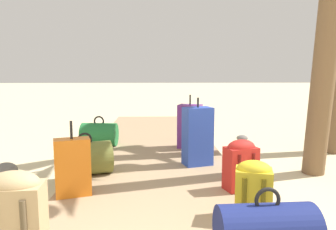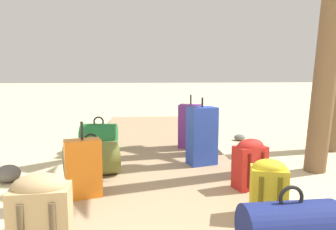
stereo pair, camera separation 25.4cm
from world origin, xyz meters
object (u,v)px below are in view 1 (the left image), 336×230
(backpack_yellow, at_px, (253,189))
(suitcase_blue, at_px, (198,136))
(duffel_bag_green, at_px, (99,134))
(suitcase_purple, at_px, (190,126))
(backpack_red, at_px, (241,164))
(suitcase_orange, at_px, (73,167))
(duffel_bag_olive, at_px, (85,158))
(backpack_tan, at_px, (15,219))

(backpack_yellow, distance_m, suitcase_blue, 1.54)
(duffel_bag_green, bearing_deg, suitcase_purple, -7.56)
(duffel_bag_green, distance_m, backpack_yellow, 3.08)
(backpack_yellow, xyz_separation_m, backpack_red, (0.06, 0.64, 0.02))
(suitcase_orange, height_order, backpack_red, suitcase_orange)
(duffel_bag_green, height_order, backpack_red, backpack_red)
(duffel_bag_olive, relative_size, suitcase_blue, 0.79)
(suitcase_orange, xyz_separation_m, duffel_bag_olive, (-0.02, 0.61, -0.08))
(backpack_yellow, distance_m, backpack_red, 0.64)
(duffel_bag_olive, relative_size, duffel_bag_green, 1.16)
(suitcase_orange, distance_m, suitcase_purple, 2.27)
(suitcase_purple, relative_size, suitcase_blue, 0.96)
(suitcase_orange, xyz_separation_m, suitcase_blue, (1.28, 0.97, 0.09))
(duffel_bag_green, bearing_deg, suitcase_orange, -86.81)
(backpack_tan, bearing_deg, suitcase_blue, 58.44)
(backpack_yellow, relative_size, backpack_red, 0.94)
(suitcase_purple, relative_size, duffel_bag_green, 1.42)
(backpack_tan, relative_size, suitcase_purple, 0.74)
(suitcase_purple, xyz_separation_m, suitcase_blue, (0.00, -0.90, 0.03))
(suitcase_orange, relative_size, duffel_bag_olive, 1.06)
(suitcase_purple, bearing_deg, suitcase_orange, -124.37)
(duffel_bag_olive, bearing_deg, backpack_yellow, -36.71)
(backpack_red, bearing_deg, suitcase_blue, 109.83)
(duffel_bag_green, distance_m, suitcase_blue, 1.78)
(backpack_tan, height_order, backpack_yellow, backpack_tan)
(backpack_tan, distance_m, duffel_bag_olive, 1.78)
(duffel_bag_olive, relative_size, suitcase_purple, 0.82)
(duffel_bag_olive, height_order, backpack_red, backpack_red)
(suitcase_purple, bearing_deg, suitcase_blue, -89.70)
(backpack_tan, height_order, suitcase_blue, suitcase_blue)
(suitcase_purple, distance_m, suitcase_blue, 0.90)
(backpack_tan, distance_m, backpack_yellow, 1.68)
(backpack_tan, bearing_deg, duffel_bag_green, 91.51)
(backpack_tan, distance_m, suitcase_blue, 2.51)
(suitcase_purple, bearing_deg, backpack_red, -79.75)
(duffel_bag_olive, distance_m, backpack_yellow, 1.94)
(backpack_tan, bearing_deg, suitcase_purple, 66.69)
(backpack_yellow, xyz_separation_m, suitcase_blue, (-0.25, 1.52, 0.11))
(duffel_bag_green, height_order, backpack_yellow, backpack_yellow)
(duffel_bag_green, distance_m, backpack_red, 2.61)
(duffel_bag_green, xyz_separation_m, suitcase_blue, (1.40, -1.08, 0.18))
(duffel_bag_olive, distance_m, duffel_bag_green, 1.45)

